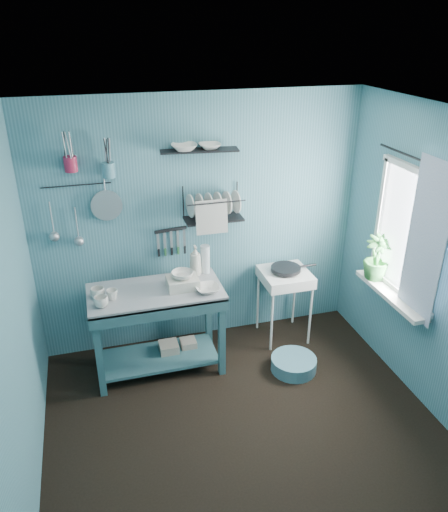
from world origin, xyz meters
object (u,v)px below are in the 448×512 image
object	(u,v)px
hotplate_stand	(284,305)
dish_rack	(213,204)
utensil_cup_teal	(108,170)
wash_tub	(183,283)
floor_basin	(294,364)
water_bottle	(205,259)
mug_left	(101,302)
frying_pan	(286,269)
work_counter	(158,330)
utensil_cup_magenta	(71,164)
soap_bottle	(195,260)
colander	(107,205)
mug_mid	(112,295)
mug_right	(98,293)
potted_plant	(377,258)
storage_tin_small	(189,349)
storage_tin_large	(169,353)

from	to	relation	value
hotplate_stand	dish_rack	size ratio (longest dim) A/B	1.39
utensil_cup_teal	wash_tub	bearing A→B (deg)	-37.47
wash_tub	floor_basin	distance (m)	1.34
water_bottle	dish_rack	size ratio (longest dim) A/B	0.51
mug_left	frying_pan	size ratio (longest dim) A/B	0.41
work_counter	wash_tub	bearing A→B (deg)	-0.63
hotplate_stand	utensil_cup_magenta	bearing A→B (deg)	-177.83
hotplate_stand	utensil_cup_magenta	size ratio (longest dim) A/B	5.87
soap_bottle	dish_rack	bearing A→B (deg)	32.98
mug_left	colander	world-z (taller)	colander
mug_left	colander	size ratio (longest dim) A/B	0.44
mug_mid	mug_right	size ratio (longest dim) A/B	0.81
water_bottle	utensil_cup_teal	bearing A→B (deg)	168.03
dish_rack	mug_left	bearing A→B (deg)	-159.56
hotplate_stand	frying_pan	world-z (taller)	frying_pan
water_bottle	potted_plant	distance (m)	1.61
colander	work_counter	bearing A→B (deg)	-51.67
wash_tub	frying_pan	bearing A→B (deg)	10.40
work_counter	utensil_cup_teal	size ratio (longest dim) A/B	9.27
mug_left	mug_mid	xyz separation A→B (m)	(0.10, 0.10, -0.00)
utensil_cup_magenta	floor_basin	xyz separation A→B (m)	(1.82, -0.78, -1.89)
floor_basin	mug_left	bearing A→B (deg)	172.37
colander	storage_tin_small	distance (m)	1.62
work_counter	hotplate_stand	size ratio (longest dim) A/B	1.58
hotplate_stand	storage_tin_large	bearing A→B (deg)	-165.62
utensil_cup_teal	colander	xyz separation A→B (m)	(-0.05, 0.03, -0.33)
mug_left	utensil_cup_magenta	world-z (taller)	utensil_cup_magenta
hotplate_stand	storage_tin_small	bearing A→B (deg)	-166.11
work_counter	soap_bottle	bearing A→B (deg)	29.41
soap_bottle	frying_pan	xyz separation A→B (m)	(0.92, -0.02, -0.20)
mug_left	wash_tub	xyz separation A→B (m)	(0.73, 0.14, 0.00)
dish_rack	utensil_cup_teal	xyz separation A→B (m)	(-0.92, 0.05, 0.38)
work_counter	wash_tub	xyz separation A→B (m)	(0.25, -0.02, 0.48)
wash_tub	colander	xyz separation A→B (m)	(-0.58, 0.44, 0.64)
frying_pan	utensil_cup_teal	distance (m)	1.96
colander	storage_tin_small	world-z (taller)	colander
soap_bottle	potted_plant	distance (m)	1.70
soap_bottle	dish_rack	distance (m)	0.56
dish_rack	colander	distance (m)	0.97
mug_mid	storage_tin_small	bearing A→B (deg)	11.63
mug_right	hotplate_stand	distance (m)	1.92
soap_bottle	mug_right	bearing A→B (deg)	-167.74
mug_right	potted_plant	bearing A→B (deg)	-6.53
mug_right	potted_plant	xyz separation A→B (m)	(2.55, -0.29, 0.14)
work_counter	colander	xyz separation A→B (m)	(-0.33, 0.42, 1.12)
colander	floor_basin	bearing A→B (deg)	-27.40
wash_tub	water_bottle	bearing A→B (deg)	41.63
mug_left	colander	bearing A→B (deg)	75.79
mug_left	storage_tin_small	distance (m)	1.14
utensil_cup_magenta	mug_right	bearing A→B (deg)	-76.60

